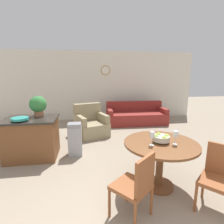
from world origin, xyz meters
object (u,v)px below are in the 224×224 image
(wine_glass_left, at_px, (152,135))
(kitchen_island, at_px, (32,138))
(fruit_bowl, at_px, (161,138))
(dining_table, at_px, (160,153))
(armchair, at_px, (91,125))
(trash_bin, at_px, (75,139))
(dining_chair_near_right, at_px, (219,175))
(wine_glass_right, at_px, (176,134))
(dining_chair_near_left, at_px, (136,184))
(couch, at_px, (136,116))
(teal_bowl, at_px, (20,119))
(potted_plant, at_px, (38,105))

(wine_glass_left, distance_m, kitchen_island, 2.65)
(fruit_bowl, bearing_deg, dining_table, 56.58)
(armchair, bearing_deg, trash_bin, -125.87)
(dining_chair_near_right, xyz_separation_m, wine_glass_right, (-0.41, 0.45, 0.43))
(dining_chair_near_left, relative_size, wine_glass_right, 4.16)
(dining_chair_near_left, xyz_separation_m, fruit_bowl, (0.56, 0.58, 0.35))
(couch, bearing_deg, dining_chair_near_left, -104.60)
(teal_bowl, relative_size, trash_bin, 0.44)
(kitchen_island, xyz_separation_m, couch, (3.02, 2.35, -0.17))
(fruit_bowl, xyz_separation_m, trash_bin, (-1.40, 1.39, -0.47))
(kitchen_island, xyz_separation_m, teal_bowl, (-0.13, -0.22, 0.48))
(dining_table, xyz_separation_m, wine_glass_left, (-0.18, -0.09, 0.33))
(teal_bowl, bearing_deg, wine_glass_right, -26.58)
(teal_bowl, bearing_deg, wine_glass_left, -29.76)
(wine_glass_right, xyz_separation_m, potted_plant, (-2.35, 1.71, 0.21))
(dining_table, relative_size, wine_glass_left, 5.39)
(dining_table, distance_m, couch, 3.84)
(teal_bowl, bearing_deg, armchair, 46.40)
(wine_glass_right, distance_m, potted_plant, 2.92)
(dining_table, bearing_deg, fruit_bowl, -123.42)
(potted_plant, xyz_separation_m, trash_bin, (0.78, -0.22, -0.76))
(dining_chair_near_right, relative_size, trash_bin, 1.19)
(dining_chair_near_right, distance_m, fruit_bowl, 0.88)
(wine_glass_right, distance_m, kitchen_island, 2.95)
(dining_table, relative_size, potted_plant, 2.53)
(wine_glass_right, relative_size, trash_bin, 0.29)
(wine_glass_left, height_order, potted_plant, potted_plant)
(teal_bowl, height_order, couch, teal_bowl)
(kitchen_island, bearing_deg, couch, 37.84)
(fruit_bowl, bearing_deg, wine_glass_left, -154.42)
(couch, xyz_separation_m, armchair, (-1.71, -1.05, 0.03))
(dining_chair_near_right, relative_size, couch, 0.40)
(potted_plant, distance_m, armchair, 1.82)
(dining_chair_near_left, bearing_deg, dining_table, 5.17)
(wine_glass_right, distance_m, trash_bin, 2.24)
(armchair, bearing_deg, dining_chair_near_right, -83.42)
(wine_glass_left, distance_m, potted_plant, 2.63)
(dining_table, bearing_deg, dining_chair_near_left, -134.00)
(dining_chair_near_right, relative_size, fruit_bowl, 3.40)
(fruit_bowl, height_order, couch, fruit_bowl)
(trash_bin, bearing_deg, armchair, 73.28)
(trash_bin, bearing_deg, fruit_bowl, -44.83)
(potted_plant, bearing_deg, dining_chair_near_right, -38.12)
(couch, relative_size, armchair, 1.93)
(dining_table, bearing_deg, wine_glass_left, -154.34)
(teal_bowl, height_order, potted_plant, potted_plant)
(dining_chair_near_right, bearing_deg, dining_chair_near_left, 50.17)
(fruit_bowl, distance_m, kitchen_island, 2.74)
(fruit_bowl, bearing_deg, dining_chair_near_right, -43.96)
(wine_glass_right, height_order, couch, wine_glass_right)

